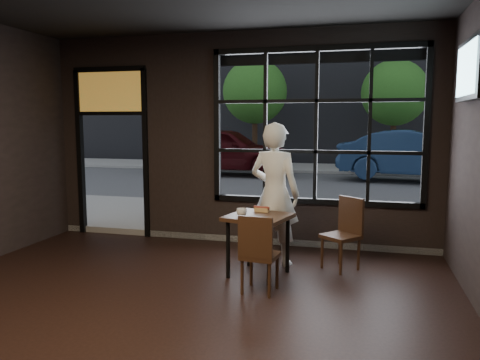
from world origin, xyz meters
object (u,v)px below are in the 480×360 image
(cafe_table, at_px, (258,245))
(chair_near, at_px, (260,253))
(man, at_px, (275,194))
(navy_car, at_px, (415,155))

(cafe_table, height_order, chair_near, chair_near)
(cafe_table, bearing_deg, chair_near, -61.71)
(man, relative_size, navy_car, 0.41)
(cafe_table, bearing_deg, navy_car, 88.29)
(chair_near, bearing_deg, man, -82.52)
(man, bearing_deg, navy_car, -91.30)
(chair_near, xyz_separation_m, navy_car, (2.61, 10.35, 0.41))
(man, height_order, navy_car, man)
(cafe_table, height_order, man, man)
(navy_car, bearing_deg, man, 170.73)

